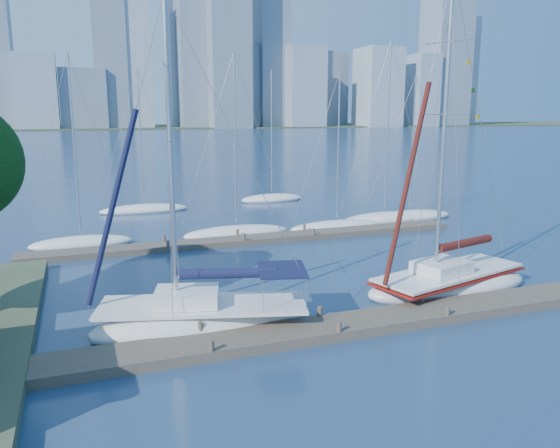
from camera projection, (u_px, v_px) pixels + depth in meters
name	position (u px, v px, depth m)	size (l,w,h in m)	color
ground	(329.00, 333.00, 21.86)	(700.00, 700.00, 0.00)	#172E4C
near_dock	(329.00, 328.00, 21.82)	(26.00, 2.00, 0.40)	#453E33
far_dock	(255.00, 239.00, 37.21)	(30.00, 1.80, 0.36)	#453E33
far_shore	(92.00, 128.00, 315.92)	(800.00, 100.00, 1.50)	#38472D
sailboat_navy	(203.00, 305.00, 22.12)	(9.46, 5.24, 13.60)	silver
sailboat_maroon	(449.00, 268.00, 26.68)	(9.39, 5.10, 15.39)	silver
bg_boat_0	(82.00, 243.00, 35.96)	(6.70, 2.48, 12.64)	silver
bg_boat_2	(236.00, 232.00, 38.97)	(7.93, 3.42, 12.95)	silver
bg_boat_3	(337.00, 226.00, 41.29)	(7.72, 2.89, 11.91)	silver
bg_boat_4	(384.00, 218.00, 43.97)	(7.65, 3.88, 14.48)	silver
bg_boat_5	(409.00, 216.00, 44.99)	(8.06, 3.46, 11.87)	silver
bg_boat_6	(144.00, 209.00, 48.38)	(7.98, 3.67, 12.57)	silver
bg_boat_7	(272.00, 198.00, 54.37)	(6.48, 2.63, 13.01)	silver
skyline	(133.00, 59.00, 288.66)	(504.06, 51.31, 113.58)	gray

